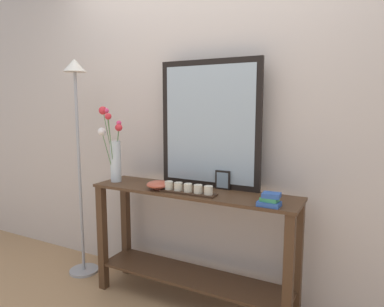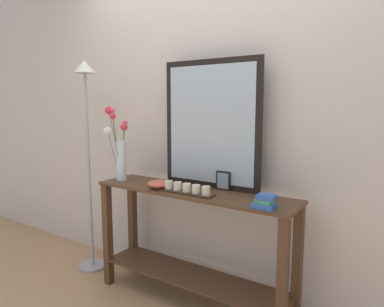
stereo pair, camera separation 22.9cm
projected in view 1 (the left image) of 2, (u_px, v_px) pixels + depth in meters
name	position (u px, v px, depth m)	size (l,w,h in m)	color
ground_plane	(192.00, 303.00, 2.45)	(7.00, 6.00, 0.02)	#A87F56
wall_back	(211.00, 112.00, 2.52)	(6.40, 0.08, 2.70)	beige
console_table	(192.00, 236.00, 2.38)	(1.47, 0.36, 0.82)	#472D1C
mirror_leaning	(209.00, 125.00, 2.37)	(0.75, 0.03, 0.89)	black
tall_vase_left	(114.00, 150.00, 2.56)	(0.15, 0.21, 0.57)	silver
candle_tray	(188.00, 189.00, 2.24)	(0.39, 0.09, 0.07)	#382316
picture_frame_small	(223.00, 180.00, 2.35)	(0.11, 0.01, 0.13)	black
decorative_bowl	(159.00, 185.00, 2.36)	(0.17, 0.17, 0.06)	#B24C38
book_stack	(270.00, 200.00, 1.96)	(0.13, 0.10, 0.08)	#2D519E
floor_lamp	(78.00, 132.00, 2.73)	(0.24, 0.24, 1.76)	#9E9EA3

